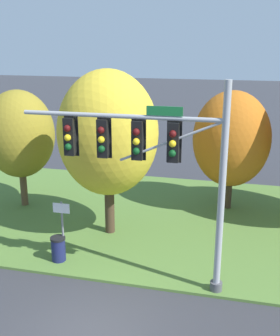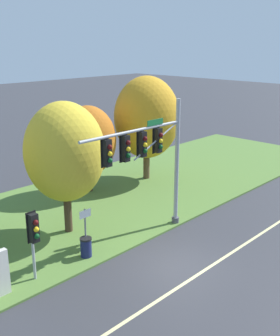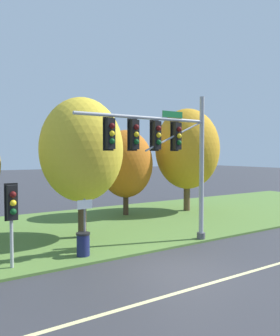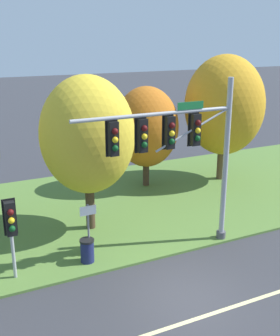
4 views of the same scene
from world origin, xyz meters
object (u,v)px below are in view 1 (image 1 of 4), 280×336
Objects in this scene: route_sign_post at (62,223)px; tree_nearest_road at (19,134)px; trash_bin at (58,249)px; tree_behind_signpost at (231,139)px; traffic_signal_mast at (152,157)px; tree_left_of_mast at (108,134)px.

route_sign_post is 0.40× the size of tree_nearest_road.
route_sign_post is at bearing 49.26° from trash_bin.
tree_behind_signpost is (9.79, 2.04, -0.15)m from tree_nearest_road.
trash_bin is at bearing 170.87° from traffic_signal_mast.
trash_bin is at bearing -50.06° from tree_nearest_road.
tree_nearest_road is 5.45m from tree_left_of_mast.
traffic_signal_mast reaches higher than route_sign_post.
traffic_signal_mast is 1.20× the size of tree_nearest_road.
tree_nearest_road is at bearing 129.94° from trash_bin.
tree_nearest_road is 6.88m from trash_bin.
tree_behind_signpost is at bearing 49.11° from trash_bin.
tree_left_of_mast is at bearing 126.88° from traffic_signal_mast.
route_sign_post is (-3.50, 0.75, -2.96)m from traffic_signal_mast.
tree_left_of_mast is at bearing 69.85° from route_sign_post.
tree_left_of_mast is 4.85m from trash_bin.
traffic_signal_mast is 7.30× the size of trash_bin.
tree_behind_signpost is (5.70, 6.58, 1.99)m from route_sign_post.
tree_left_of_mast reaches higher than traffic_signal_mast.
tree_left_of_mast is 6.23m from tree_behind_signpost.
trash_bin is at bearing -130.89° from tree_behind_signpost.
tree_left_of_mast is at bearing -20.83° from tree_nearest_road.
tree_left_of_mast is (0.96, 2.63, 2.85)m from route_sign_post.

